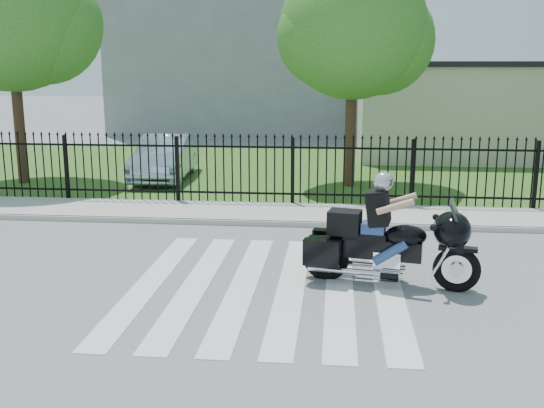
# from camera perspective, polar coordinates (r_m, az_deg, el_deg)

# --- Properties ---
(ground) EXTENTS (120.00, 120.00, 0.00)m
(ground) POSITION_cam_1_polar(r_m,az_deg,el_deg) (10.68, -0.44, -7.41)
(ground) COLOR slate
(ground) RESTS_ON ground
(crosswalk) EXTENTS (5.00, 5.50, 0.01)m
(crosswalk) POSITION_cam_1_polar(r_m,az_deg,el_deg) (10.67, -0.44, -7.38)
(crosswalk) COLOR silver
(crosswalk) RESTS_ON ground
(sidewalk) EXTENTS (40.00, 2.00, 0.12)m
(sidewalk) POSITION_cam_1_polar(r_m,az_deg,el_deg) (15.44, 1.58, -0.89)
(sidewalk) COLOR #ADAAA3
(sidewalk) RESTS_ON ground
(curb) EXTENTS (40.00, 0.12, 0.12)m
(curb) POSITION_cam_1_polar(r_m,az_deg,el_deg) (14.47, 1.28, -1.80)
(curb) COLOR #ADAAA3
(curb) RESTS_ON ground
(grass_strip) EXTENTS (40.00, 12.00, 0.02)m
(grass_strip) POSITION_cam_1_polar(r_m,az_deg,el_deg) (22.30, 2.92, 3.14)
(grass_strip) COLOR #2F6121
(grass_strip) RESTS_ON ground
(iron_fence) EXTENTS (26.00, 0.04, 1.80)m
(iron_fence) POSITION_cam_1_polar(r_m,az_deg,el_deg) (16.25, 1.86, 2.82)
(iron_fence) COLOR black
(iron_fence) RESTS_ON ground
(tree_left) EXTENTS (4.80, 4.80, 7.58)m
(tree_left) POSITION_cam_1_polar(r_m,az_deg,el_deg) (20.88, -22.47, 15.83)
(tree_left) COLOR #382316
(tree_left) RESTS_ON ground
(tree_mid) EXTENTS (4.20, 4.20, 6.78)m
(tree_mid) POSITION_cam_1_polar(r_m,az_deg,el_deg) (19.01, 7.28, 15.52)
(tree_mid) COLOR #382316
(tree_mid) RESTS_ON ground
(building_low) EXTENTS (10.00, 6.00, 3.50)m
(building_low) POSITION_cam_1_polar(r_m,az_deg,el_deg) (26.71, 18.74, 7.82)
(building_low) COLOR beige
(building_low) RESTS_ON ground
(building_low_roof) EXTENTS (10.20, 6.20, 0.20)m
(building_low_roof) POSITION_cam_1_polar(r_m,az_deg,el_deg) (26.64, 19.03, 11.78)
(building_low_roof) COLOR black
(building_low_roof) RESTS_ON building_low
(building_tall) EXTENTS (15.00, 10.00, 12.00)m
(building_tall) POSITION_cam_1_polar(r_m,az_deg,el_deg) (36.29, -0.72, 16.26)
(building_tall) COLOR #92959A
(building_tall) RESTS_ON ground
(motorcycle_rider) EXTENTS (2.93, 1.34, 1.95)m
(motorcycle_rider) POSITION_cam_1_polar(r_m,az_deg,el_deg) (10.72, 10.08, -3.03)
(motorcycle_rider) COLOR black
(motorcycle_rider) RESTS_ON ground
(parked_car) EXTENTS (1.69, 4.28, 1.39)m
(parked_car) POSITION_cam_1_polar(r_m,az_deg,el_deg) (20.45, -9.57, 4.13)
(parked_car) COLOR #9EB0C7
(parked_car) RESTS_ON grass_strip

